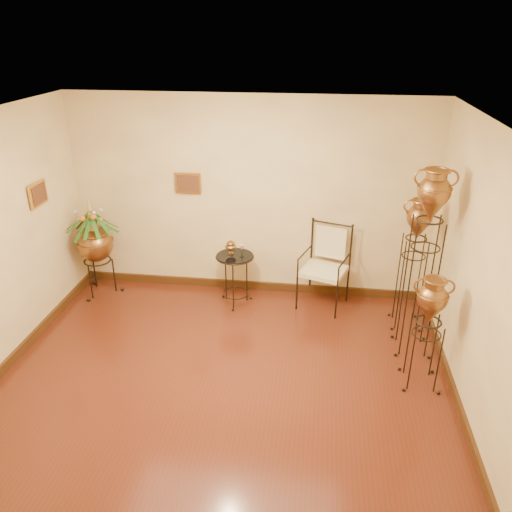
# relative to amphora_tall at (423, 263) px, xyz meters

# --- Properties ---
(ground) EXTENTS (5.00, 5.00, 0.00)m
(ground) POSITION_rel_amphora_tall_xyz_m (-2.15, -1.25, -1.15)
(ground) COLOR #551B14
(ground) RESTS_ON ground
(room_shell) EXTENTS (5.02, 5.02, 2.81)m
(room_shell) POSITION_rel_amphora_tall_xyz_m (-2.16, -1.25, 0.58)
(room_shell) COLOR #F1E59B
(room_shell) RESTS_ON ground
(amphora_tall) EXTENTS (0.46, 0.46, 2.26)m
(amphora_tall) POSITION_rel_amphora_tall_xyz_m (0.00, 0.00, 0.00)
(amphora_tall) COLOR black
(amphora_tall) RESTS_ON ground
(amphora_mid) EXTENTS (0.45, 0.45, 1.74)m
(amphora_mid) POSITION_rel_amphora_tall_xyz_m (0.00, 0.55, -0.28)
(amphora_mid) COLOR black
(amphora_mid) RESTS_ON ground
(amphora_short) EXTENTS (0.46, 0.46, 1.31)m
(amphora_short) POSITION_rel_amphora_tall_xyz_m (-0.00, -0.64, -0.50)
(amphora_short) COLOR black
(amphora_short) RESTS_ON ground
(planter_urn) EXTENTS (0.89, 0.89, 1.48)m
(planter_urn) POSITION_rel_amphora_tall_xyz_m (-4.30, 0.84, -0.32)
(planter_urn) COLOR black
(planter_urn) RESTS_ON ground
(armchair) EXTENTS (0.80, 0.78, 1.15)m
(armchair) POSITION_rel_amphora_tall_xyz_m (-1.08, 0.90, -0.57)
(armchair) COLOR black
(armchair) RESTS_ON ground
(side_table) EXTENTS (0.67, 0.67, 0.93)m
(side_table) POSITION_rel_amphora_tall_xyz_m (-2.29, 0.80, -0.77)
(side_table) COLOR black
(side_table) RESTS_ON ground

